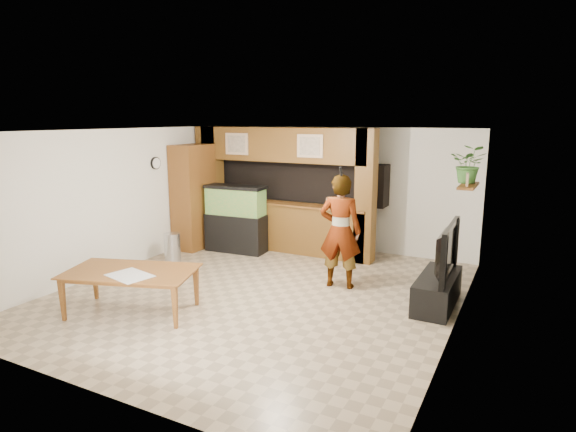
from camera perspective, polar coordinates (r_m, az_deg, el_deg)
The scene contains 20 objects.
floor at distance 7.91m, azimuth -3.42°, elevation -9.13°, with size 6.50×6.50×0.00m, color tan.
ceiling at distance 7.40m, azimuth -3.67°, elevation 10.06°, with size 6.50×6.50×0.00m, color white.
wall_back at distance 10.43m, azimuth 5.61°, elevation 3.30°, with size 6.00×6.00×0.00m, color silver.
wall_left at distance 9.42m, azimuth -19.46°, elevation 1.79°, with size 6.50×6.50×0.00m, color silver.
wall_right at distance 6.57m, azimuth 19.59°, elevation -2.24°, with size 6.50×6.50×0.00m, color silver.
partition at distance 10.27m, azimuth -0.59°, elevation 3.29°, with size 4.20×0.99×2.60m.
wall_clock at distance 10.02m, azimuth -15.40°, elevation 6.06°, with size 0.05×0.25×0.25m.
wall_shelf at distance 8.43m, azimuth 20.60°, elevation 3.38°, with size 0.25×0.90×0.04m, color brown.
pantry_cabinet at distance 10.56m, azimuth -11.14°, elevation 2.24°, with size 0.56×0.91×2.24m, color brown.
trash_can at distance 9.73m, azimuth -13.54°, elevation -3.67°, with size 0.31×0.31×0.58m, color #B2B2B7.
aquarium at distance 10.18m, azimuth -6.19°, elevation -0.41°, with size 1.27×0.48×1.41m.
tv_stand at distance 7.68m, azimuth 17.27°, elevation -8.44°, with size 0.52×1.40×0.47m, color black.
television at distance 7.49m, azimuth 17.56°, elevation -3.85°, with size 1.40×0.18×0.80m, color black.
photo_frame at distance 8.19m, azimuth 20.47°, elevation 4.06°, with size 0.03×0.16×0.21m, color tan.
potted_plant at distance 8.58m, azimuth 20.71°, elevation 5.78°, with size 0.57×0.50×0.63m, color #376F2C.
person at distance 7.99m, azimuth 6.21°, elevation -1.81°, with size 0.70×0.46×1.91m, color #936F51.
microphone at distance 7.65m, azimuth 6.29°, elevation 5.22°, with size 0.04×0.04×0.17m, color black.
dining_table at distance 7.37m, azimuth -18.12°, elevation -8.61°, with size 1.83×1.02×0.64m, color brown.
newspaper_a at distance 7.06m, azimuth -18.23°, elevation -6.72°, with size 0.61×0.44×0.01m, color silver.
counter_box at distance 9.62m, azimuth 5.43°, elevation 1.60°, with size 0.28×0.19×0.19m, color #A07C56.
Camera 1 is at (3.79, -6.35, 2.80)m, focal length 30.00 mm.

